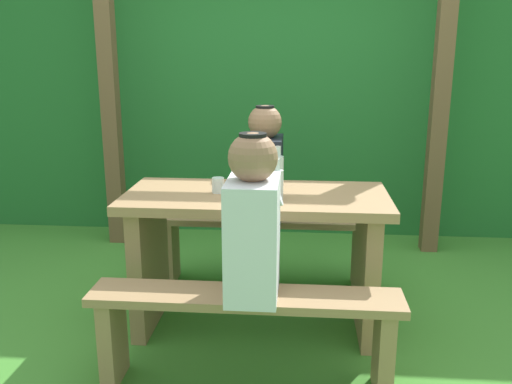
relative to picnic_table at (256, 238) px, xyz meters
The scene contains 13 objects.
ground_plane 0.52m from the picnic_table, ahead, with size 12.00×12.00×0.00m, color #428930.
hedge_backdrop 2.12m from the picnic_table, 90.00° to the left, with size 6.40×0.76×2.30m, color #236A2C.
pergola_post_left 1.91m from the picnic_table, 133.14° to the left, with size 0.12×0.12×2.28m, color brown.
pergola_post_right 1.91m from the picnic_table, 46.86° to the left, with size 0.12×0.12×2.28m, color brown.
picnic_table is the anchor object (origin of this frame).
bench_near 0.60m from the picnic_table, 90.00° to the right, with size 1.40×0.24×0.46m.
bench_far 0.60m from the picnic_table, 90.00° to the left, with size 1.40×0.24×0.46m.
person_white_shirt 0.63m from the picnic_table, 86.44° to the right, with size 0.25×0.35×0.72m.
person_black_coat 0.63m from the picnic_table, 89.32° to the left, with size 0.25×0.35×0.72m.
drinking_glass 0.36m from the picnic_table, behind, with size 0.06×0.06×0.08m, color silver.
bottle_left 0.38m from the picnic_table, 32.08° to the left, with size 0.06×0.06×0.24m.
bottle_right 0.37m from the picnic_table, 41.29° to the right, with size 0.06×0.06×0.21m.
cell_phone 0.26m from the picnic_table, 155.36° to the left, with size 0.07×0.14×0.01m, color silver.
Camera 1 is at (0.24, -2.78, 1.51)m, focal length 38.10 mm.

